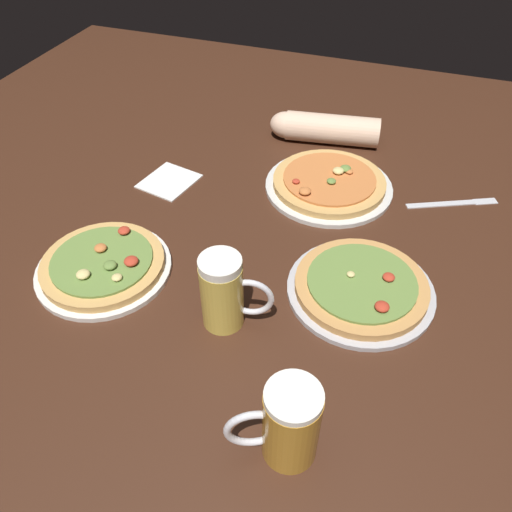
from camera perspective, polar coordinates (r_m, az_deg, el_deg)
The scene contains 9 objects.
ground_plane at distance 1.15m, azimuth 0.00°, elevation -1.26°, with size 2.40×2.40×0.03m, color #3D2114.
pizza_plate_near at distance 1.16m, azimuth -16.85°, elevation -1.02°, with size 0.30×0.30×0.05m.
pizza_plate_far at distance 1.37m, azimuth 8.23°, elevation 8.11°, with size 0.34×0.34×0.05m.
pizza_plate_side at distance 1.09m, azimuth 11.78°, elevation -3.45°, with size 0.31×0.31×0.05m.
beer_mug_dark at distance 0.97m, azimuth -3.61°, elevation -4.11°, with size 0.14×0.08×0.17m.
beer_mug_amber at distance 0.81m, azimuth 3.68°, elevation -18.37°, with size 0.14×0.10×0.16m.
napkin_folded at distance 1.41m, azimuth -9.79°, elevation 8.39°, with size 0.13×0.14×0.01m, color white.
knife_right at distance 1.40m, azimuth 21.32°, elevation 5.60°, with size 0.23×0.12×0.01m.
diner_arm at distance 1.56m, azimuth 7.38°, elevation 14.12°, with size 0.33×0.13×0.09m.
Camera 1 is at (0.27, -0.78, 0.80)m, focal length 35.43 mm.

